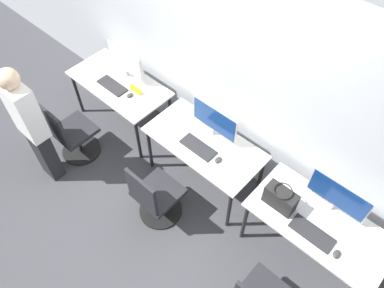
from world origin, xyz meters
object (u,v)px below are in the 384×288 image
monitor_center (214,120)px  monitor_right (338,196)px  mouse_left (130,95)px  handbag (280,198)px  office_chair_center (155,198)px  mouse_right (337,254)px  monitor_left (125,62)px  mouse_center (218,160)px  keyboard_center (198,147)px  office_chair_left (72,136)px  keyboard_right (312,233)px  person_left (31,124)px  keyboard_left (112,86)px

monitor_center → monitor_right: (1.38, 0.04, 0.00)m
mouse_left → monitor_center: 1.14m
monitor_center → handbag: size_ratio=1.88×
office_chair_center → mouse_right: office_chair_center is taller
monitor_left → mouse_left: (0.28, -0.22, -0.21)m
mouse_left → mouse_center: same height
keyboard_center → office_chair_center: size_ratio=0.46×
office_chair_left → handbag: 2.56m
monitor_left → mouse_left: size_ratio=6.27×
keyboard_right → mouse_left: bearing=178.2°
keyboard_center → handbag: 1.00m
keyboard_right → monitor_right: bearing=90.0°
monitor_left → mouse_right: (3.03, -0.33, -0.21)m
office_chair_left → monitor_right: size_ratio=1.53×
mouse_right → mouse_left: bearing=177.7°
person_left → handbag: (2.41, 1.04, -0.05)m
office_chair_center → keyboard_left: bearing=155.3°
mouse_center → monitor_right: size_ratio=0.16×
monitor_right → mouse_right: size_ratio=6.27×
keyboard_left → office_chair_center: size_ratio=0.46×
monitor_right → monitor_center: bearing=-178.2°
person_left → keyboard_center: 1.76m
monitor_center → handbag: bearing=-13.7°
office_chair_center → mouse_right: bearing=17.0°
monitor_center → keyboard_right: monitor_center is taller
person_left → monitor_center: 1.91m
mouse_left → handbag: 2.10m
keyboard_left → handbag: (2.38, -0.00, 0.11)m
office_chair_left → mouse_right: size_ratio=9.60×
mouse_left → office_chair_center: size_ratio=0.10×
keyboard_left → office_chair_left: bearing=-93.2°
office_chair_center → person_left: bearing=-161.8°
monitor_right → mouse_right: monitor_right is taller
mouse_left → handbag: (2.10, -0.03, 0.10)m
person_left → keyboard_right: size_ratio=4.00×
keyboard_right → office_chair_left: bearing=-167.4°
mouse_center → monitor_right: monitor_right is taller
keyboard_left → monitor_center: bearing=9.8°
mouse_left → keyboard_center: (1.10, -0.03, -0.01)m
office_chair_left → keyboard_right: bearing=12.6°
monitor_center → monitor_right: same height
monitor_left → handbag: size_ratio=1.88×
office_chair_left → monitor_center: size_ratio=1.53×
keyboard_center → handbag: size_ratio=1.33×
office_chair_center → handbag: (1.07, 0.60, 0.47)m
person_left → monitor_right: size_ratio=2.83×
office_chair_left → monitor_right: 3.02m
keyboard_right → keyboard_left: bearing=178.9°
keyboard_center → office_chair_center: (-0.07, -0.60, -0.37)m
person_left → office_chair_left: bearing=92.1°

